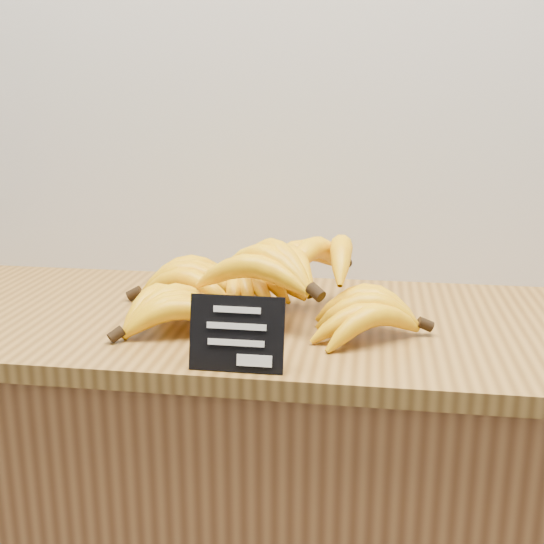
% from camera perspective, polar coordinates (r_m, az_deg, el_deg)
% --- Properties ---
extents(counter_top, '(1.46, 0.54, 0.03)m').
position_cam_1_polar(counter_top, '(1.17, 0.37, -4.33)').
color(counter_top, olive).
rests_on(counter_top, counter).
extents(chalkboard_sign, '(0.13, 0.03, 0.10)m').
position_cam_1_polar(chalkboard_sign, '(0.93, -2.98, -5.19)').
color(chalkboard_sign, black).
rests_on(chalkboard_sign, counter_top).
extents(banana_pile, '(0.53, 0.37, 0.13)m').
position_cam_1_polar(banana_pile, '(1.15, -0.96, -1.07)').
color(banana_pile, '#EEB509').
rests_on(banana_pile, counter_top).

